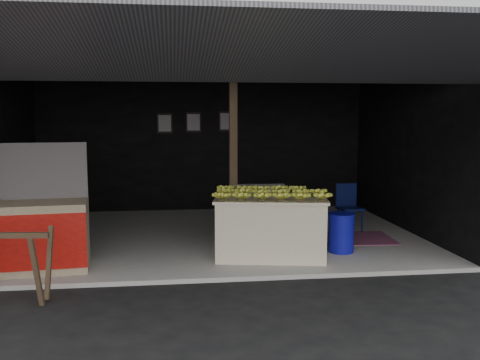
{
  "coord_description": "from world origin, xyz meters",
  "views": [
    {
      "loc": [
        -0.66,
        -6.46,
        2.08
      ],
      "look_at": [
        0.36,
        1.54,
        1.1
      ],
      "focal_mm": 40.0,
      "sensor_mm": 36.0,
      "label": 1
    }
  ],
  "objects": [
    {
      "name": "ground",
      "position": [
        0.0,
        0.0,
        0.0
      ],
      "size": [
        80.0,
        80.0,
        0.0
      ],
      "primitive_type": "plane",
      "color": "black",
      "rests_on": "ground"
    },
    {
      "name": "concrete_slab",
      "position": [
        0.0,
        2.5,
        0.03
      ],
      "size": [
        7.0,
        5.0,
        0.06
      ],
      "primitive_type": "cube",
      "color": "gray",
      "rests_on": "ground"
    },
    {
      "name": "shophouse",
      "position": [
        0.0,
        2.82,
        2.1
      ],
      "size": [
        7.4,
        7.29,
        3.02
      ],
      "color": "black",
      "rests_on": "ground"
    },
    {
      "name": "banana_table",
      "position": [
        0.72,
        0.92,
        0.49
      ],
      "size": [
        1.72,
        1.23,
        0.86
      ],
      "rotation": [
        0.0,
        0.0,
        -0.18
      ],
      "color": "beige",
      "rests_on": "concrete_slab"
    },
    {
      "name": "banana_pile",
      "position": [
        0.72,
        0.92,
        1.01
      ],
      "size": [
        1.58,
        1.11,
        0.17
      ],
      "primitive_type": null,
      "rotation": [
        0.0,
        0.0,
        -0.18
      ],
      "color": "yellow",
      "rests_on": "banana_table"
    },
    {
      "name": "white_crate",
      "position": [
        0.71,
        1.7,
        0.52
      ],
      "size": [
        0.83,
        0.58,
        0.92
      ],
      "rotation": [
        0.0,
        0.0,
        -0.02
      ],
      "color": "white",
      "rests_on": "concrete_slab"
    },
    {
      "name": "neighbor_stall",
      "position": [
        -2.58,
        0.63,
        0.56
      ],
      "size": [
        1.67,
        0.88,
        1.66
      ],
      "rotation": [
        0.0,
        0.0,
        0.1
      ],
      "color": "#998466",
      "rests_on": "concrete_slab"
    },
    {
      "name": "sawhorse",
      "position": [
        -2.42,
        -0.49,
        0.51
      ],
      "size": [
        0.82,
        0.78,
        0.81
      ],
      "rotation": [
        0.0,
        0.0,
        -0.1
      ],
      "color": "#4A3625",
      "rests_on": "ground"
    },
    {
      "name": "water_barrel",
      "position": [
        1.81,
        1.05,
        0.33
      ],
      "size": [
        0.37,
        0.37,
        0.55
      ],
      "primitive_type": "cylinder",
      "color": "#0C0E8E",
      "rests_on": "concrete_slab"
    },
    {
      "name": "plastic_chair",
      "position": [
        2.39,
        2.46,
        0.54
      ],
      "size": [
        0.44,
        0.44,
        0.83
      ],
      "rotation": [
        0.0,
        0.0,
        0.13
      ],
      "color": "#0A103A",
      "rests_on": "concrete_slab"
    },
    {
      "name": "magenta_rug",
      "position": [
        2.17,
        1.87,
        0.07
      ],
      "size": [
        1.56,
        1.09,
        0.01
      ],
      "primitive_type": "cube",
      "rotation": [
        0.0,
        0.0,
        -0.06
      ],
      "color": "maroon",
      "rests_on": "concrete_slab"
    },
    {
      "name": "picture_frames",
      "position": [
        -0.17,
        4.89,
        1.93
      ],
      "size": [
        1.62,
        0.04,
        0.46
      ],
      "color": "black",
      "rests_on": "shophouse"
    }
  ]
}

